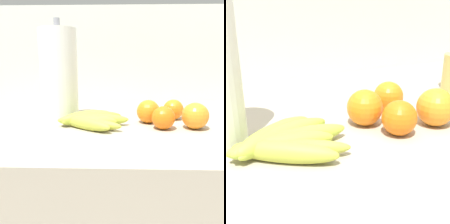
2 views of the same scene
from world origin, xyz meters
TOP-DOWN VIEW (x-y plane):
  - wall_back at (0.00, 0.40)m, footprint 2.15×0.06m
  - banana_bunch at (-0.16, -0.08)m, footprint 0.22×0.20m
  - orange_center at (0.03, -0.04)m, footprint 0.07×0.07m
  - orange_front at (0.12, 0.01)m, footprint 0.07×0.07m
  - orange_right at (0.16, -0.10)m, footprint 0.08×0.08m
  - orange_far_right at (0.06, -0.11)m, footprint 0.07×0.07m
  - paper_towel_roll at (-0.26, 0.00)m, footprint 0.12×0.12m

SIDE VIEW (x-z plane):
  - wall_back at x=0.00m, z-range 0.00..1.30m
  - banana_bunch at x=-0.16m, z-range 0.85..0.90m
  - orange_front at x=0.12m, z-range 0.86..0.93m
  - orange_far_right at x=0.06m, z-range 0.86..0.93m
  - orange_center at x=0.03m, z-range 0.86..0.93m
  - orange_right at x=0.16m, z-range 0.86..0.94m
  - paper_towel_roll at x=-0.26m, z-range 0.84..1.17m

